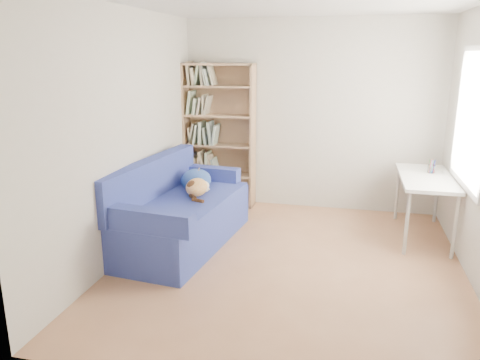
# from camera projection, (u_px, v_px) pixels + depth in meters

# --- Properties ---
(ground) EXTENTS (4.00, 4.00, 0.00)m
(ground) POSITION_uv_depth(u_px,v_px,m) (289.00, 264.00, 4.88)
(ground) COLOR #A6704B
(ground) RESTS_ON ground
(room_shell) EXTENTS (3.54, 4.04, 2.62)m
(room_shell) POSITION_uv_depth(u_px,v_px,m) (304.00, 107.00, 4.46)
(room_shell) COLOR silver
(room_shell) RESTS_ON ground
(sofa) EXTENTS (1.15, 2.07, 0.97)m
(sofa) POSITION_uv_depth(u_px,v_px,m) (179.00, 213.00, 5.34)
(sofa) COLOR navy
(sofa) RESTS_ON ground
(bookshelf) EXTENTS (1.00, 0.31, 2.00)m
(bookshelf) POSITION_uv_depth(u_px,v_px,m) (219.00, 141.00, 6.63)
(bookshelf) COLOR tan
(bookshelf) RESTS_ON ground
(desk) EXTENTS (0.58, 1.28, 0.75)m
(desk) POSITION_uv_depth(u_px,v_px,m) (426.00, 182.00, 5.44)
(desk) COLOR white
(desk) RESTS_ON ground
(pen_cup) EXTENTS (0.09, 0.09, 0.17)m
(pen_cup) POSITION_uv_depth(u_px,v_px,m) (432.00, 168.00, 5.56)
(pen_cup) COLOR white
(pen_cup) RESTS_ON desk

